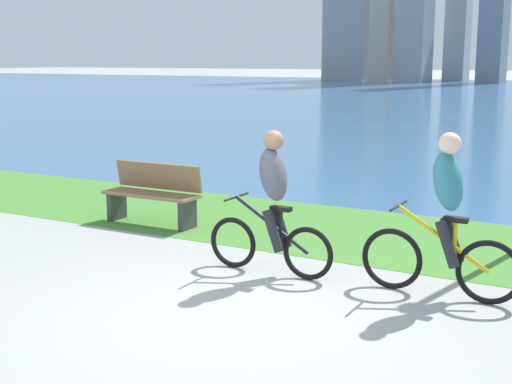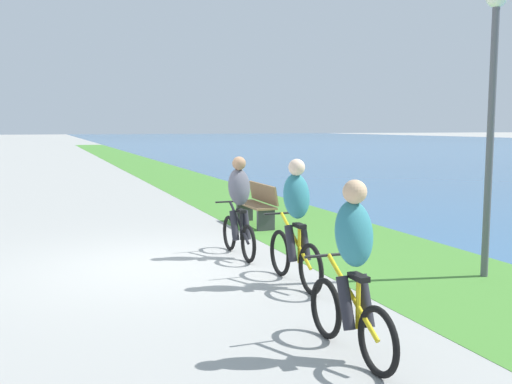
% 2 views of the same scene
% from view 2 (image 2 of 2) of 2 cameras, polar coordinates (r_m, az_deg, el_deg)
% --- Properties ---
extents(ground_plane, '(300.00, 300.00, 0.00)m').
position_cam_2_polar(ground_plane, '(9.01, -9.39, -7.22)').
color(ground_plane, '#9E9E99').
extents(grass_strip_bayside, '(120.00, 3.00, 0.01)m').
position_cam_2_polar(grass_strip_bayside, '(10.30, 10.78, -5.48)').
color(grass_strip_bayside, '#478433').
rests_on(grass_strip_bayside, ground).
extents(cyclist_lead, '(1.56, 0.52, 1.64)m').
position_cam_2_polar(cyclist_lead, '(9.37, -1.69, -1.45)').
color(cyclist_lead, black).
rests_on(cyclist_lead, ground).
extents(cyclist_trailing, '(1.65, 0.52, 1.70)m').
position_cam_2_polar(cyclist_trailing, '(7.69, 3.95, -3.11)').
color(cyclist_trailing, black).
rests_on(cyclist_trailing, ground).
extents(cyclist_distant_rear, '(1.57, 0.52, 1.65)m').
position_cam_2_polar(cyclist_distant_rear, '(5.38, 9.51, -7.51)').
color(cyclist_distant_rear, black).
rests_on(cyclist_distant_rear, ground).
extents(bench_near_path, '(1.50, 0.47, 0.90)m').
position_cam_2_polar(bench_near_path, '(12.38, 0.13, -1.26)').
color(bench_near_path, olive).
rests_on(bench_near_path, ground).
extents(lamppost_tall, '(0.28, 0.28, 3.99)m').
position_cam_2_polar(lamppost_tall, '(8.67, 22.30, 9.21)').
color(lamppost_tall, '#595960').
rests_on(lamppost_tall, ground).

